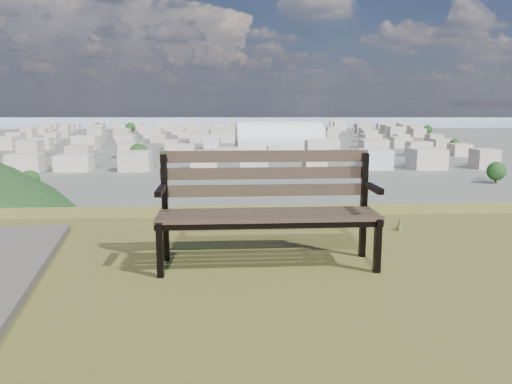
{
  "coord_description": "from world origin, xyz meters",
  "views": [
    {
      "loc": [
        0.54,
        -2.06,
        26.38
      ],
      "look_at": [
        0.85,
        4.04,
        25.3
      ],
      "focal_mm": 35.0,
      "sensor_mm": 36.0,
      "label": 1
    }
  ],
  "objects": [
    {
      "name": "city_blocks",
      "position": [
        0.0,
        394.44,
        3.5
      ],
      "size": [
        395.0,
        361.0,
        7.0
      ],
      "color": "#BDB4A6",
      "rests_on": "ground"
    },
    {
      "name": "park_bench",
      "position": [
        0.85,
        2.15,
        25.55
      ],
      "size": [
        1.87,
        0.63,
        0.97
      ],
      "rotation": [
        0.0,
        0.0,
        0.02
      ],
      "color": "#3A2E22",
      "rests_on": "hilltop_mesa"
    },
    {
      "name": "arena",
      "position": [
        29.53,
        294.62,
        5.09
      ],
      "size": [
        52.62,
        25.36,
        21.6
      ],
      "rotation": [
        0.0,
        0.0,
        0.07
      ],
      "color": "silver",
      "rests_on": "ground"
    },
    {
      "name": "city_trees",
      "position": [
        -26.39,
        319.0,
        4.83
      ],
      "size": [
        406.52,
        387.2,
        9.98
      ],
      "color": "#2D2316",
      "rests_on": "ground"
    },
    {
      "name": "far_hills",
      "position": [
        -60.92,
        1402.93,
        25.47
      ],
      "size": [
        2050.0,
        340.0,
        60.0
      ],
      "color": "#9EB0C4",
      "rests_on": "ground"
    },
    {
      "name": "bay_water",
      "position": [
        0.0,
        900.0,
        0.0
      ],
      "size": [
        2400.0,
        700.0,
        0.12
      ],
      "primitive_type": "cube",
      "color": "#8D9DB4",
      "rests_on": "ground"
    }
  ]
}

